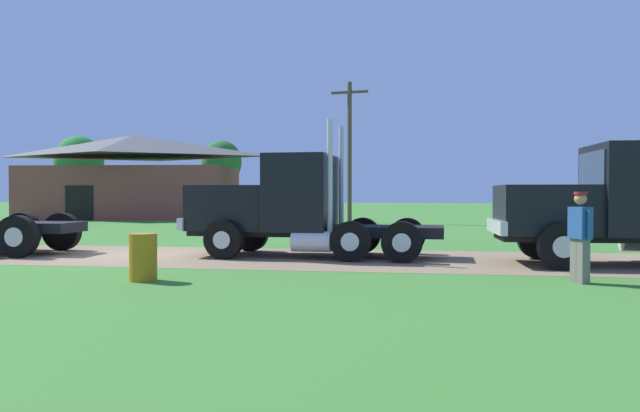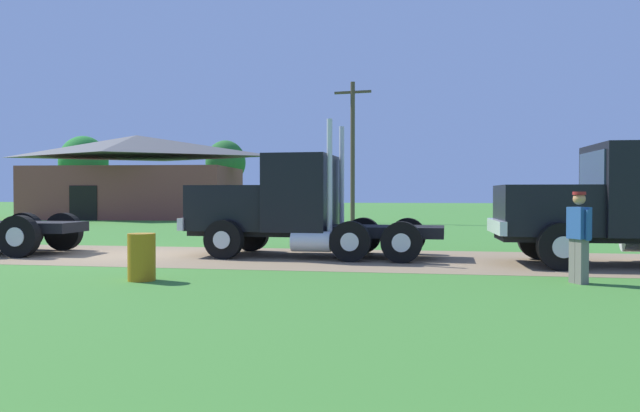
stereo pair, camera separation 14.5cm
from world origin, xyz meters
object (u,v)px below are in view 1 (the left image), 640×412
(truck_foreground_white, at_px, (287,208))
(utility_pole_near, at_px, (350,148))
(visitor_standing_near, at_px, (580,234))
(shed_building, at_px, (133,178))
(steel_barrel, at_px, (143,257))
(truck_far_left, at_px, (624,208))

(truck_foreground_white, bearing_deg, utility_pole_near, 91.80)
(visitor_standing_near, distance_m, shed_building, 35.86)
(utility_pole_near, bearing_deg, shed_building, 166.35)
(shed_building, height_order, utility_pole_near, utility_pole_near)
(visitor_standing_near, distance_m, utility_pole_near, 25.34)
(visitor_standing_near, distance_m, steel_barrel, 8.29)
(utility_pole_near, bearing_deg, visitor_standing_near, -73.43)
(steel_barrel, xyz_separation_m, shed_building, (-14.36, 28.85, 2.32))
(truck_foreground_white, height_order, utility_pole_near, utility_pole_near)
(truck_far_left, height_order, visitor_standing_near, truck_far_left)
(shed_building, relative_size, utility_pole_near, 1.76)
(truck_foreground_white, relative_size, utility_pole_near, 0.84)
(steel_barrel, distance_m, shed_building, 32.31)
(truck_far_left, xyz_separation_m, steel_barrel, (-9.94, -4.29, -0.88))
(visitor_standing_near, height_order, shed_building, shed_building)
(truck_foreground_white, height_order, shed_building, shed_building)
(steel_barrel, bearing_deg, utility_pole_near, 87.59)
(truck_foreground_white, distance_m, truck_far_left, 8.31)
(truck_far_left, relative_size, visitor_standing_near, 4.66)
(truck_far_left, height_order, steel_barrel, truck_far_left)
(steel_barrel, bearing_deg, truck_foreground_white, 72.01)
(truck_foreground_white, distance_m, utility_pole_near, 20.17)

